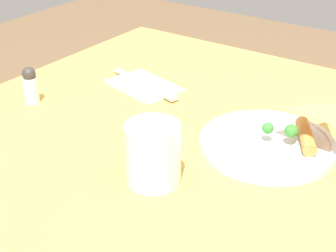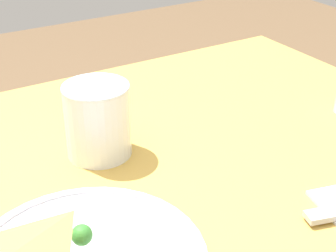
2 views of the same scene
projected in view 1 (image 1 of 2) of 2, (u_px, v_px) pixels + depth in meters
dining_table at (258, 194)px, 0.95m from camera, size 1.23×0.90×0.73m
plate_pizza at (269, 141)px, 0.91m from camera, size 0.24×0.24×0.06m
milk_glass at (153, 155)px, 0.80m from camera, size 0.09×0.09×0.10m
napkin_folded at (144, 86)px, 1.15m from camera, size 0.18×0.14×0.00m
butter_knife at (147, 85)px, 1.14m from camera, size 0.22×0.08×0.01m
pepper_shaker at (30, 85)px, 1.06m from camera, size 0.03×0.03×0.08m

